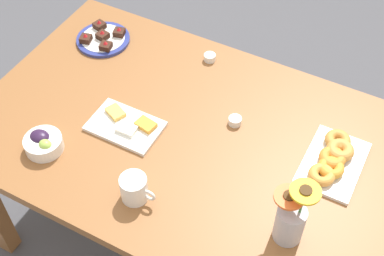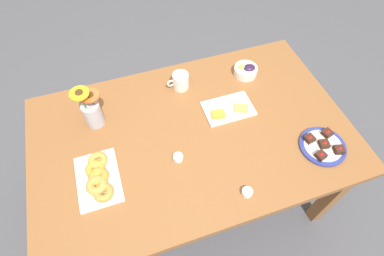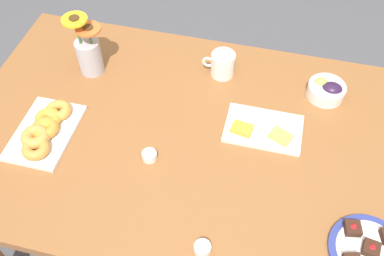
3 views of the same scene
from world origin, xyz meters
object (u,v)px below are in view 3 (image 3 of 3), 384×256
at_px(jam_cup_honey, 149,156).
at_px(flower_vase, 89,53).
at_px(grape_bowl, 327,90).
at_px(croissant_platter, 45,130).
at_px(dessert_plate, 369,251).
at_px(coffee_mug, 222,64).
at_px(jam_cup_berry, 202,248).
at_px(dining_table, 192,150).
at_px(cheese_platter, 263,129).

xyz_separation_m(jam_cup_honey, flower_vase, (0.34, -0.34, 0.07)).
bearing_deg(grape_bowl, flower_vase, 5.05).
relative_size(croissant_platter, flower_vase, 1.16).
distance_m(grape_bowl, dessert_plate, 0.60).
xyz_separation_m(croissant_platter, flower_vase, (-0.03, -0.33, 0.06)).
relative_size(jam_cup_honey, dessert_plate, 0.21).
bearing_deg(coffee_mug, croissant_platter, 39.61).
height_order(jam_cup_berry, flower_vase, flower_vase).
xyz_separation_m(coffee_mug, dessert_plate, (-0.54, 0.60, -0.04)).
xyz_separation_m(dining_table, grape_bowl, (-0.43, -0.29, 0.12)).
bearing_deg(jam_cup_berry, dessert_plate, -167.07).
height_order(grape_bowl, jam_cup_honey, grape_bowl).
bearing_deg(dessert_plate, croissant_platter, -9.16).
height_order(croissant_platter, jam_cup_berry, croissant_platter).
height_order(dining_table, cheese_platter, cheese_platter).
distance_m(grape_bowl, cheese_platter, 0.30).
xyz_separation_m(coffee_mug, flower_vase, (0.49, 0.10, 0.04)).
height_order(dining_table, dessert_plate, dessert_plate).
height_order(cheese_platter, jam_cup_berry, cheese_platter).
bearing_deg(flower_vase, dining_table, 154.05).
height_order(grape_bowl, croissant_platter, grape_bowl).
relative_size(croissant_platter, jam_cup_honey, 6.02).
xyz_separation_m(grape_bowl, croissant_platter, (0.91, 0.41, -0.01)).
distance_m(dining_table, coffee_mug, 0.35).
bearing_deg(jam_cup_berry, flower_vase, -46.62).
distance_m(dining_table, cheese_platter, 0.26).
relative_size(dining_table, jam_cup_berry, 33.33).
bearing_deg(grape_bowl, dining_table, 34.56).
height_order(dining_table, flower_vase, flower_vase).
xyz_separation_m(coffee_mug, jam_cup_honey, (0.15, 0.44, -0.03)).
relative_size(coffee_mug, flower_vase, 0.50).
height_order(grape_bowl, dessert_plate, grape_bowl).
distance_m(coffee_mug, grape_bowl, 0.39).
bearing_deg(grape_bowl, coffee_mug, -3.36).
distance_m(coffee_mug, cheese_platter, 0.31).
relative_size(croissant_platter, jam_cup_berry, 6.02).
bearing_deg(flower_vase, coffee_mug, -168.37).
height_order(grape_bowl, flower_vase, flower_vase).
bearing_deg(grape_bowl, dessert_plate, 104.27).
bearing_deg(coffee_mug, grape_bowl, 176.64).
xyz_separation_m(dining_table, croissant_platter, (0.48, 0.11, 0.11)).
bearing_deg(croissant_platter, cheese_platter, -164.93).
bearing_deg(grape_bowl, jam_cup_honey, 37.84).
relative_size(coffee_mug, croissant_platter, 0.43).
xyz_separation_m(cheese_platter, dessert_plate, (-0.35, 0.36, 0.00)).
bearing_deg(croissant_platter, dining_table, -166.71).
distance_m(grape_bowl, jam_cup_honey, 0.68).
distance_m(dining_table, jam_cup_honey, 0.19).
relative_size(jam_cup_berry, flower_vase, 0.19).
xyz_separation_m(cheese_platter, flower_vase, (0.68, -0.14, 0.08)).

